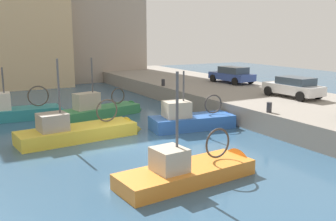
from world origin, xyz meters
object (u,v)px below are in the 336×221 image
at_px(mooring_bollard_mid, 269,107).
at_px(fishing_boat_yellow, 84,136).
at_px(parked_car_blue, 232,75).
at_px(fishing_boat_teal, 18,117).
at_px(fishing_boat_green, 103,114).
at_px(fishing_boat_blue, 196,125).
at_px(mooring_bollard_north, 163,83).
at_px(fishing_boat_orange, 195,176).
at_px(parked_car_white, 294,87).

bearing_deg(mooring_bollard_mid, fishing_boat_yellow, 156.36).
relative_size(parked_car_blue, mooring_bollard_mid, 7.67).
relative_size(fishing_boat_teal, mooring_bollard_mid, 12.10).
bearing_deg(fishing_boat_green, fishing_boat_blue, -57.60).
relative_size(fishing_boat_teal, parked_car_blue, 1.58).
bearing_deg(mooring_bollard_north, fishing_boat_blue, -106.59).
bearing_deg(fishing_boat_green, fishing_boat_orange, -93.31).
relative_size(fishing_boat_orange, fishing_boat_yellow, 0.90).
relative_size(fishing_boat_orange, mooring_bollard_north, 11.38).
height_order(mooring_bollard_mid, mooring_bollard_north, same).
distance_m(parked_car_white, mooring_bollard_mid, 5.65).
xyz_separation_m(fishing_boat_yellow, parked_car_white, (13.93, -1.12, 1.79)).
xyz_separation_m(fishing_boat_green, mooring_bollard_north, (6.33, 3.23, 1.33)).
xyz_separation_m(parked_car_blue, mooring_bollard_mid, (-6.07, -10.80, -0.44)).
distance_m(fishing_boat_yellow, parked_car_white, 14.08).
bearing_deg(mooring_bollard_mid, parked_car_blue, 60.67).
height_order(fishing_boat_green, mooring_bollard_mid, fishing_boat_green).
distance_m(fishing_boat_orange, fishing_boat_blue, 7.89).
xyz_separation_m(fishing_boat_orange, fishing_boat_yellow, (-2.01, 7.52, 0.01)).
height_order(parked_car_white, mooring_bollard_mid, parked_car_white).
bearing_deg(mooring_bollard_north, fishing_boat_yellow, -138.43).
xyz_separation_m(fishing_boat_blue, mooring_bollard_mid, (2.68, -3.01, 1.33)).
distance_m(fishing_boat_teal, parked_car_white, 18.04).
distance_m(fishing_boat_blue, mooring_bollard_north, 9.47).
relative_size(fishing_boat_yellow, fishing_boat_teal, 1.05).
bearing_deg(fishing_boat_yellow, fishing_boat_green, 60.44).
height_order(fishing_boat_green, parked_car_blue, fishing_boat_green).
bearing_deg(fishing_boat_blue, mooring_bollard_mid, -48.36).
height_order(parked_car_white, mooring_bollard_north, parked_car_white).
relative_size(fishing_boat_teal, parked_car_white, 1.64).
bearing_deg(mooring_bollard_mid, mooring_bollard_north, 90.00).
distance_m(fishing_boat_teal, mooring_bollard_mid, 15.52).
distance_m(fishing_boat_yellow, mooring_bollard_mid, 9.98).
relative_size(fishing_boat_orange, fishing_boat_teal, 0.94).
height_order(fishing_boat_green, parked_car_white, fishing_boat_green).
bearing_deg(fishing_boat_blue, parked_car_blue, 41.68).
bearing_deg(mooring_bollard_north, fishing_boat_teal, -172.23).
xyz_separation_m(mooring_bollard_mid, mooring_bollard_north, (0.00, 12.00, 0.00)).
xyz_separation_m(fishing_boat_teal, parked_car_blue, (17.47, 0.36, 1.75)).
height_order(fishing_boat_yellow, mooring_bollard_mid, fishing_boat_yellow).
height_order(fishing_boat_orange, mooring_bollard_mid, fishing_boat_orange).
height_order(fishing_boat_green, fishing_boat_blue, fishing_boat_green).
xyz_separation_m(fishing_boat_orange, mooring_bollard_north, (7.05, 15.56, 1.37)).
bearing_deg(fishing_boat_orange, mooring_bollard_north, 65.63).
height_order(fishing_boat_blue, fishing_boat_teal, fishing_boat_blue).
distance_m(parked_car_blue, mooring_bollard_mid, 12.39).
distance_m(fishing_boat_green, fishing_boat_teal, 5.34).
bearing_deg(parked_car_blue, fishing_boat_green, -170.71).
relative_size(fishing_boat_orange, mooring_bollard_mid, 11.38).
bearing_deg(fishing_boat_blue, fishing_boat_teal, 139.59).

